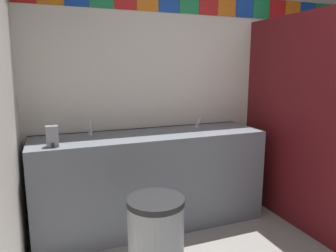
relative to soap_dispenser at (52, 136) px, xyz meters
name	(u,v)px	position (x,y,z in m)	size (l,w,h in m)	color
wall_back	(213,88)	(1.66, 0.50, 0.30)	(3.84, 0.09, 2.50)	silver
vanity_counter	(151,179)	(0.84, 0.17, -0.51)	(2.10, 0.58, 0.88)	slate
faucet_left	(91,130)	(0.32, 0.26, -0.03)	(0.04, 0.10, 0.14)	silver
faucet_right	(198,123)	(1.37, 0.26, -0.03)	(0.04, 0.10, 0.14)	silver
soap_dispenser	(52,136)	(0.00, 0.00, 0.00)	(0.09, 0.09, 0.16)	gray
stall_divider	(329,126)	(2.27, -0.49, 0.01)	(0.92, 1.39, 1.95)	maroon
toilet	(315,176)	(2.66, -0.03, -0.66)	(0.39, 0.49, 0.74)	white
trash_bin	(156,241)	(0.62, -0.63, -0.65)	(0.39, 0.39, 0.62)	#999EA3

